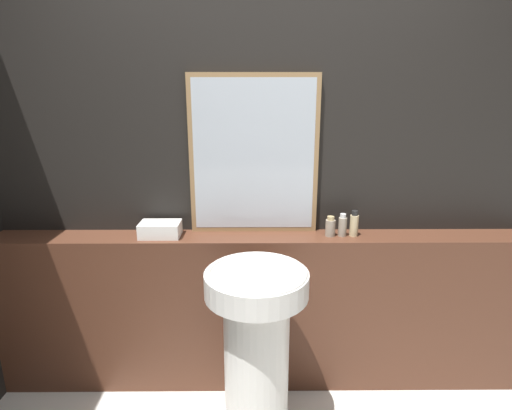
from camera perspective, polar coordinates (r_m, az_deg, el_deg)
name	(u,v)px	position (r m, az deg, el deg)	size (l,w,h in m)	color
wall_back	(265,171)	(2.24, 1.29, 4.84)	(8.00, 0.06, 2.50)	black
vanity_counter	(265,311)	(2.39, 1.27, -14.87)	(3.00, 0.22, 0.92)	#512D1E
pedestal_sink	(256,346)	(1.98, 0.07, -19.51)	(0.47, 0.47, 0.91)	silver
mirror	(254,156)	(2.17, -0.31, 7.08)	(0.70, 0.03, 0.86)	#937047
towel_stack	(160,229)	(2.24, -13.52, -3.40)	(0.22, 0.14, 0.08)	white
shampoo_bottle	(330,227)	(2.21, 10.57, -3.10)	(0.05, 0.05, 0.11)	gray
conditioner_bottle	(342,226)	(2.22, 12.25, -2.91)	(0.04, 0.04, 0.13)	gray
lotion_bottle	(354,224)	(2.24, 13.83, -2.70)	(0.05, 0.05, 0.14)	#C6B284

